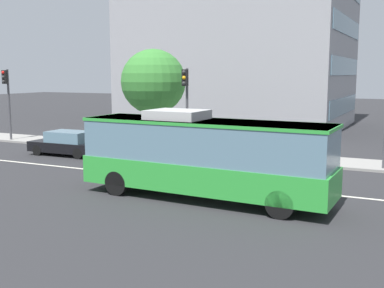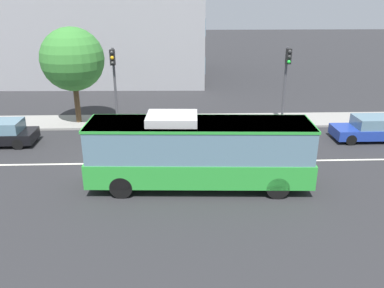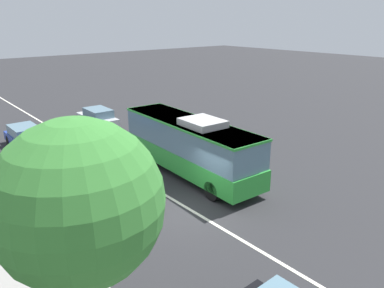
{
  "view_description": "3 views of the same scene",
  "coord_description": "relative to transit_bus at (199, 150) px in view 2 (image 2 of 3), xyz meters",
  "views": [
    {
      "loc": [
        10.64,
        -19.24,
        4.87
      ],
      "look_at": [
        2.48,
        -1.79,
        2.0
      ],
      "focal_mm": 44.07,
      "sensor_mm": 36.0,
      "label": 1
    },
    {
      "loc": [
        2.54,
        -19.05,
        8.39
      ],
      "look_at": [
        3.11,
        -3.12,
        2.25
      ],
      "focal_mm": 36.74,
      "sensor_mm": 36.0,
      "label": 2
    },
    {
      "loc": [
        -12.06,
        9.88,
        8.5
      ],
      "look_at": [
        2.37,
        -2.05,
        2.21
      ],
      "focal_mm": 35.04,
      "sensor_mm": 36.0,
      "label": 3
    }
  ],
  "objects": [
    {
      "name": "ground_plane",
      "position": [
        -3.43,
        2.74,
        -1.81
      ],
      "size": [
        160.0,
        160.0,
        0.0
      ],
      "primitive_type": "plane",
      "color": "#28282B"
    },
    {
      "name": "sidewalk_kerb",
      "position": [
        -3.43,
        9.73,
        -1.74
      ],
      "size": [
        80.0,
        2.99,
        0.14
      ],
      "primitive_type": "cube",
      "color": "gray",
      "rests_on": "ground_plane"
    },
    {
      "name": "lane_centre_line",
      "position": [
        -3.43,
        2.74,
        -1.8
      ],
      "size": [
        76.0,
        0.16,
        0.01
      ],
      "primitive_type": "cube",
      "color": "silver",
      "rests_on": "ground_plane"
    },
    {
      "name": "transit_bus",
      "position": [
        0.0,
        0.0,
        0.0
      ],
      "size": [
        10.1,
        2.94,
        3.46
      ],
      "rotation": [
        0.0,
        0.0,
        -0.04
      ],
      "color": "green",
      "rests_on": "ground_plane"
    },
    {
      "name": "sedan_blue",
      "position": [
        10.82,
        5.76,
        -1.09
      ],
      "size": [
        4.5,
        1.83,
        1.46
      ],
      "rotation": [
        0.0,
        0.0,
        3.14
      ],
      "color": "#1E3899",
      "rests_on": "ground_plane"
    },
    {
      "name": "traffic_light_near_corner",
      "position": [
        -4.95,
        8.65,
        1.75
      ],
      "size": [
        0.33,
        0.62,
        5.2
      ],
      "rotation": [
        0.0,
        0.0,
        -1.55
      ],
      "color": "#47474C",
      "rests_on": "ground_plane"
    },
    {
      "name": "traffic_light_mid_block",
      "position": [
        6.1,
        8.68,
        1.75
      ],
      "size": [
        0.34,
        0.62,
        5.2
      ],
      "rotation": [
        0.0,
        0.0,
        -1.51
      ],
      "color": "#47474C",
      "rests_on": "ground_plane"
    },
    {
      "name": "street_tree_kerbside_left",
      "position": [
        -7.71,
        9.63,
        2.56
      ],
      "size": [
        4.1,
        4.1,
        6.43
      ],
      "color": "#4C3823",
      "rests_on": "ground_plane"
    }
  ]
}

